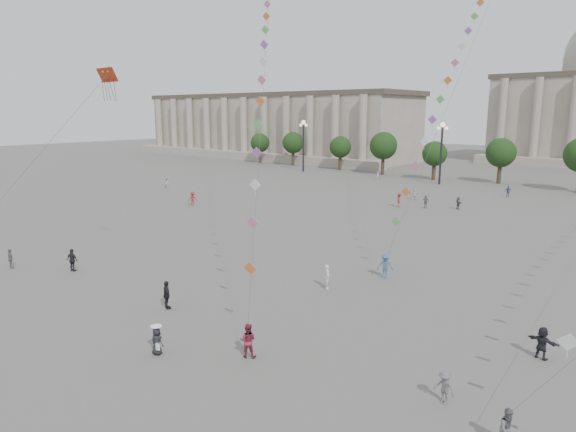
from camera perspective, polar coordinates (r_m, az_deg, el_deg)
The scene contains 24 objects.
ground at distance 28.64m, azimuth -14.66°, elevation -14.59°, with size 360.00×360.00×0.00m, color #5E5B59.
hall_west at distance 145.10m, azimuth -1.83°, elevation 9.97°, with size 84.00×26.22×17.20m.
tree_row at distance 95.26m, azimuth 26.93°, elevation 6.08°, with size 137.12×5.12×8.00m.
lamp_post_far_west at distance 107.58m, azimuth 1.72°, elevation 8.85°, with size 2.00×0.90×10.65m.
lamp_post_mid_west at distance 92.18m, azimuth 16.71°, elevation 7.92°, with size 2.00×0.90×10.65m.
person_crowd_0 at distance 82.52m, azimuth 23.25°, elevation 2.53°, with size 0.97×0.41×1.66m, color #395381.
person_crowd_1 at distance 86.94m, azimuth -13.31°, elevation 3.59°, with size 0.83×0.65×1.71m, color silver.
person_crowd_2 at distance 69.90m, azimuth -10.55°, elevation 1.90°, with size 1.21×0.70×1.88m, color maroon.
person_crowd_3 at distance 29.88m, azimuth 26.40°, elevation -12.52°, with size 1.59×0.51×1.71m, color black.
person_crowd_4 at distance 75.74m, azimuth 13.87°, elevation 2.40°, with size 1.52×0.48×1.64m, color silver.
person_crowd_6 at distance 24.30m, azimuth 16.98°, elevation -17.75°, with size 0.97×0.56×1.50m, color #5D5C61.
person_crowd_10 at distance 94.67m, azimuth 9.97°, elevation 4.36°, with size 0.62×0.41×1.71m, color #B8B8B3.
person_crowd_12 at distance 69.83m, azimuth 18.41°, elevation 1.40°, with size 1.54×0.49×1.66m, color slate.
person_crowd_13 at distance 36.87m, azimuth 4.39°, elevation -6.75°, with size 0.64×0.42×1.76m, color silver.
person_crowd_16 at distance 69.40m, azimuth 15.04°, elevation 1.56°, with size 1.01×0.42×1.72m, color slate.
person_crowd_17 at distance 69.29m, azimuth 12.25°, elevation 1.76°, with size 1.23×0.71×1.90m, color maroon.
tourist_1 at distance 34.01m, azimuth -13.32°, elevation -8.54°, with size 1.09×0.46×1.87m, color black.
tourist_3 at distance 47.05m, azimuth -28.46°, elevation -4.18°, with size 0.95×0.39×1.62m, color slate.
tourist_4 at distance 44.06m, azimuth -22.84°, elevation -4.54°, with size 1.07×0.44×1.82m, color black.
kite_flyer_0 at distance 27.15m, azimuth -4.50°, elevation -13.62°, with size 0.88×0.69×1.81m, color maroon.
kite_flyer_1 at distance 39.66m, azimuth 10.75°, elevation -5.48°, with size 1.24×0.71×1.92m, color #385B7F.
kite_flyer_2 at distance 22.25m, azimuth 23.28°, elevation -20.94°, with size 0.80×0.63×1.65m, color #5A5B5F.
hat_person at distance 28.21m, azimuth -14.37°, elevation -13.19°, with size 0.78×0.60×1.69m.
dragon_kite at distance 41.50m, azimuth -19.53°, elevation 13.46°, with size 3.40×5.84×18.04m.
Camera 1 is at (21.27, -14.59, 12.44)m, focal length 32.00 mm.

